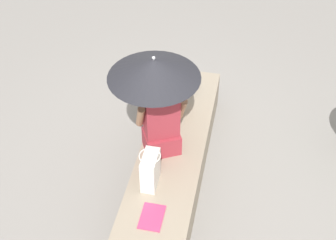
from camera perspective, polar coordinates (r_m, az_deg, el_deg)
name	(u,v)px	position (r m, az deg, el deg)	size (l,w,h in m)	color
ground_plane	(174,172)	(4.98, 0.74, -6.54)	(14.00, 14.00, 0.00)	gray
stone_bench	(174,158)	(4.81, 0.76, -4.75)	(2.53, 0.64, 0.46)	gray
person_seated	(161,120)	(4.32, -0.85, 0.00)	(0.41, 0.51, 0.90)	#992D38
parasol	(154,68)	(3.94, -1.79, 6.50)	(0.83, 0.83, 1.12)	#B7B7BC
handbag_black	(171,103)	(4.86, 0.32, 2.20)	(0.28, 0.21, 0.34)	brown
tote_bag_canvas	(150,170)	(4.15, -2.24, -6.27)	(0.27, 0.20, 0.38)	silver
shoulder_bag_spare	(183,79)	(5.20, 1.92, 5.13)	(0.28, 0.21, 0.31)	#335184
magazine	(152,217)	(4.05, -2.03, -12.07)	(0.28, 0.20, 0.01)	#D83866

